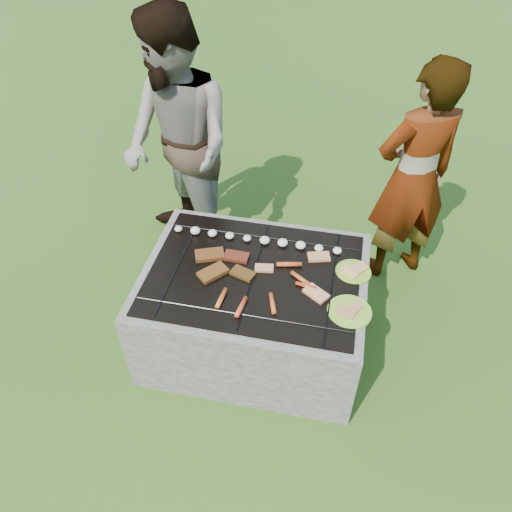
{
  "coord_description": "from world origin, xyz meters",
  "views": [
    {
      "loc": [
        0.43,
        -2.0,
        2.65
      ],
      "look_at": [
        0.0,
        0.05,
        0.7
      ],
      "focal_mm": 35.0,
      "sensor_mm": 36.0,
      "label": 1
    }
  ],
  "objects_px": {
    "cook": "(413,178)",
    "fire_pit": "(254,310)",
    "bystander": "(178,147)",
    "plate_near": "(349,312)",
    "plate_far": "(354,271)"
  },
  "relations": [
    {
      "from": "plate_far",
      "to": "bystander",
      "type": "relative_size",
      "value": 0.12
    },
    {
      "from": "plate_near",
      "to": "cook",
      "type": "bearing_deg",
      "value": 73.56
    },
    {
      "from": "plate_near",
      "to": "bystander",
      "type": "height_order",
      "value": "bystander"
    },
    {
      "from": "fire_pit",
      "to": "cook",
      "type": "distance_m",
      "value": 1.34
    },
    {
      "from": "cook",
      "to": "fire_pit",
      "type": "bearing_deg",
      "value": 17.04
    },
    {
      "from": "plate_far",
      "to": "cook",
      "type": "height_order",
      "value": "cook"
    },
    {
      "from": "fire_pit",
      "to": "cook",
      "type": "bearing_deg",
      "value": 45.24
    },
    {
      "from": "bystander",
      "to": "fire_pit",
      "type": "bearing_deg",
      "value": -5.69
    },
    {
      "from": "bystander",
      "to": "cook",
      "type": "bearing_deg",
      "value": 46.35
    },
    {
      "from": "fire_pit",
      "to": "plate_far",
      "type": "distance_m",
      "value": 0.66
    },
    {
      "from": "fire_pit",
      "to": "bystander",
      "type": "distance_m",
      "value": 1.22
    },
    {
      "from": "plate_near",
      "to": "cook",
      "type": "xyz_separation_m",
      "value": [
        0.31,
        1.06,
        0.19
      ]
    },
    {
      "from": "fire_pit",
      "to": "bystander",
      "type": "height_order",
      "value": "bystander"
    },
    {
      "from": "plate_far",
      "to": "fire_pit",
      "type": "bearing_deg",
      "value": -166.84
    },
    {
      "from": "fire_pit",
      "to": "cook",
      "type": "height_order",
      "value": "cook"
    }
  ]
}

